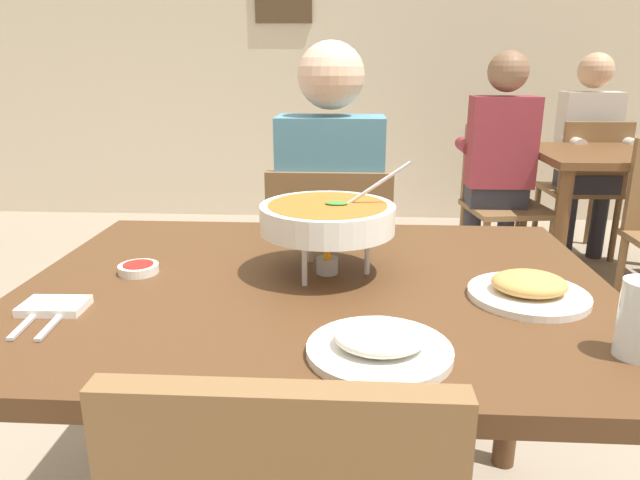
% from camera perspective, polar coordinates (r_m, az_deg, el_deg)
% --- Properties ---
extents(cafe_rear_partition, '(10.00, 0.10, 3.00)m').
position_cam_1_polar(cafe_rear_partition, '(4.78, 2.56, 20.20)').
color(cafe_rear_partition, beige).
rests_on(cafe_rear_partition, ground_plane).
extents(dining_table_main, '(1.27, 0.97, 0.78)m').
position_cam_1_polar(dining_table_main, '(1.30, -0.39, -8.62)').
color(dining_table_main, '#51331C').
rests_on(dining_table_main, ground_plane).
extents(chair_diner_main, '(0.44, 0.44, 0.90)m').
position_cam_1_polar(chair_diner_main, '(2.07, 1.00, -3.39)').
color(chair_diner_main, brown).
rests_on(chair_diner_main, ground_plane).
extents(diner_main, '(0.40, 0.45, 1.31)m').
position_cam_1_polar(diner_main, '(2.03, 1.07, 3.18)').
color(diner_main, '#2D2D38').
rests_on(diner_main, ground_plane).
extents(curry_bowl, '(0.33, 0.30, 0.26)m').
position_cam_1_polar(curry_bowl, '(1.27, 0.75, 2.16)').
color(curry_bowl, silver).
rests_on(curry_bowl, dining_table_main).
extents(rice_plate, '(0.24, 0.24, 0.06)m').
position_cam_1_polar(rice_plate, '(0.95, 5.94, -10.21)').
color(rice_plate, white).
rests_on(rice_plate, dining_table_main).
extents(appetizer_plate, '(0.24, 0.24, 0.06)m').
position_cam_1_polar(appetizer_plate, '(1.24, 20.05, -4.63)').
color(appetizer_plate, white).
rests_on(appetizer_plate, dining_table_main).
extents(sauce_dish, '(0.09, 0.09, 0.02)m').
position_cam_1_polar(sauce_dish, '(1.37, -17.61, -2.70)').
color(sauce_dish, white).
rests_on(sauce_dish, dining_table_main).
extents(napkin_folded, '(0.12, 0.08, 0.02)m').
position_cam_1_polar(napkin_folded, '(1.23, -24.91, -5.98)').
color(napkin_folded, white).
rests_on(napkin_folded, dining_table_main).
extents(fork_utensil, '(0.03, 0.17, 0.01)m').
position_cam_1_polar(fork_utensil, '(1.20, -26.83, -7.00)').
color(fork_utensil, silver).
rests_on(fork_utensil, dining_table_main).
extents(spoon_utensil, '(0.03, 0.17, 0.01)m').
position_cam_1_polar(spoon_utensil, '(1.18, -24.71, -7.18)').
color(spoon_utensil, silver).
rests_on(spoon_utensil, dining_table_main).
extents(drink_glass, '(0.07, 0.07, 0.13)m').
position_cam_1_polar(drink_glass, '(1.06, 29.24, -7.24)').
color(drink_glass, silver).
rests_on(drink_glass, dining_table_main).
extents(dining_table_far, '(1.00, 0.80, 0.78)m').
position_cam_1_polar(dining_table_far, '(3.62, 28.10, 5.54)').
color(dining_table_far, brown).
rests_on(dining_table_far, ground_plane).
extents(chair_bg_left, '(0.45, 0.45, 0.90)m').
position_cam_1_polar(chair_bg_left, '(4.11, 24.86, 5.32)').
color(chair_bg_left, brown).
rests_on(chair_bg_left, ground_plane).
extents(chair_bg_middle, '(0.50, 0.50, 0.90)m').
position_cam_1_polar(chair_bg_middle, '(3.56, 17.67, 4.49)').
color(chair_bg_middle, brown).
rests_on(chair_bg_middle, ground_plane).
extents(patron_bg_left, '(0.40, 0.45, 1.31)m').
position_cam_1_polar(patron_bg_left, '(4.15, 25.15, 8.69)').
color(patron_bg_left, '#2D2D38').
rests_on(patron_bg_left, ground_plane).
extents(patron_bg_middle, '(0.40, 0.45, 1.31)m').
position_cam_1_polar(patron_bg_middle, '(3.45, 17.37, 8.14)').
color(patron_bg_middle, '#2D2D38').
rests_on(patron_bg_middle, ground_plane).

